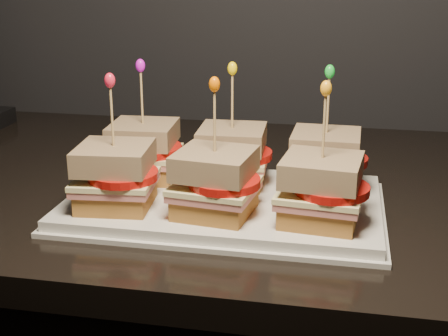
# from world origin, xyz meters

# --- Properties ---
(granite_slab) EXTENTS (2.26, 0.66, 0.04)m
(granite_slab) POSITION_xyz_m (0.77, 1.68, 0.87)
(granite_slab) COLOR black
(granite_slab) RESTS_ON cabinet
(platter) EXTENTS (0.37, 0.23, 0.02)m
(platter) POSITION_xyz_m (1.05, 1.56, 0.89)
(platter) COLOR white
(platter) RESTS_ON granite_slab
(platter_rim) EXTENTS (0.39, 0.24, 0.01)m
(platter_rim) POSITION_xyz_m (1.05, 1.56, 0.89)
(platter_rim) COLOR white
(platter_rim) RESTS_ON granite_slab
(sandwich_0_bread_bot) EXTENTS (0.09, 0.09, 0.02)m
(sandwich_0_bread_bot) POSITION_xyz_m (0.93, 1.61, 0.91)
(sandwich_0_bread_bot) COLOR brown
(sandwich_0_bread_bot) RESTS_ON platter
(sandwich_0_ham) EXTENTS (0.09, 0.09, 0.01)m
(sandwich_0_ham) POSITION_xyz_m (0.93, 1.61, 0.93)
(sandwich_0_ham) COLOR #C86365
(sandwich_0_ham) RESTS_ON sandwich_0_bread_bot
(sandwich_0_cheese) EXTENTS (0.10, 0.09, 0.01)m
(sandwich_0_cheese) POSITION_xyz_m (0.93, 1.61, 0.94)
(sandwich_0_cheese) COLOR #F9EEA1
(sandwich_0_cheese) RESTS_ON sandwich_0_ham
(sandwich_0_tomato) EXTENTS (0.08, 0.08, 0.01)m
(sandwich_0_tomato) POSITION_xyz_m (0.95, 1.60, 0.94)
(sandwich_0_tomato) COLOR #BA130D
(sandwich_0_tomato) RESTS_ON sandwich_0_cheese
(sandwich_0_bread_top) EXTENTS (0.09, 0.09, 0.03)m
(sandwich_0_bread_top) POSITION_xyz_m (0.93, 1.61, 0.96)
(sandwich_0_bread_top) COLOR #553113
(sandwich_0_bread_top) RESTS_ON sandwich_0_tomato
(sandwich_0_pick) EXTENTS (0.00, 0.00, 0.09)m
(sandwich_0_pick) POSITION_xyz_m (0.93, 1.61, 1.01)
(sandwich_0_pick) COLOR tan
(sandwich_0_pick) RESTS_ON sandwich_0_bread_top
(sandwich_0_frill) EXTENTS (0.01, 0.01, 0.02)m
(sandwich_0_frill) POSITION_xyz_m (0.93, 1.61, 1.05)
(sandwich_0_frill) COLOR #CE10D1
(sandwich_0_frill) RESTS_ON sandwich_0_pick
(sandwich_1_bread_bot) EXTENTS (0.08, 0.08, 0.02)m
(sandwich_1_bread_bot) POSITION_xyz_m (1.05, 1.61, 0.91)
(sandwich_1_bread_bot) COLOR brown
(sandwich_1_bread_bot) RESTS_ON platter
(sandwich_1_ham) EXTENTS (0.09, 0.09, 0.01)m
(sandwich_1_ham) POSITION_xyz_m (1.05, 1.61, 0.93)
(sandwich_1_ham) COLOR #C86365
(sandwich_1_ham) RESTS_ON sandwich_1_bread_bot
(sandwich_1_cheese) EXTENTS (0.09, 0.09, 0.01)m
(sandwich_1_cheese) POSITION_xyz_m (1.05, 1.61, 0.94)
(sandwich_1_cheese) COLOR #F9EEA1
(sandwich_1_cheese) RESTS_ON sandwich_1_ham
(sandwich_1_tomato) EXTENTS (0.08, 0.08, 0.01)m
(sandwich_1_tomato) POSITION_xyz_m (1.06, 1.60, 0.94)
(sandwich_1_tomato) COLOR #BA130D
(sandwich_1_tomato) RESTS_ON sandwich_1_cheese
(sandwich_1_bread_top) EXTENTS (0.09, 0.09, 0.03)m
(sandwich_1_bread_top) POSITION_xyz_m (1.05, 1.61, 0.96)
(sandwich_1_bread_top) COLOR #553113
(sandwich_1_bread_top) RESTS_ON sandwich_1_tomato
(sandwich_1_pick) EXTENTS (0.00, 0.00, 0.09)m
(sandwich_1_pick) POSITION_xyz_m (1.05, 1.61, 1.01)
(sandwich_1_pick) COLOR tan
(sandwich_1_pick) RESTS_ON sandwich_1_bread_top
(sandwich_1_frill) EXTENTS (0.01, 0.01, 0.02)m
(sandwich_1_frill) POSITION_xyz_m (1.05, 1.61, 1.05)
(sandwich_1_frill) COLOR yellow
(sandwich_1_frill) RESTS_ON sandwich_1_pick
(sandwich_2_bread_bot) EXTENTS (0.08, 0.08, 0.02)m
(sandwich_2_bread_bot) POSITION_xyz_m (1.17, 1.61, 0.91)
(sandwich_2_bread_bot) COLOR brown
(sandwich_2_bread_bot) RESTS_ON platter
(sandwich_2_ham) EXTENTS (0.09, 0.09, 0.01)m
(sandwich_2_ham) POSITION_xyz_m (1.17, 1.61, 0.93)
(sandwich_2_ham) COLOR #C86365
(sandwich_2_ham) RESTS_ON sandwich_2_bread_bot
(sandwich_2_cheese) EXTENTS (0.09, 0.09, 0.01)m
(sandwich_2_cheese) POSITION_xyz_m (1.17, 1.61, 0.94)
(sandwich_2_cheese) COLOR #F9EEA1
(sandwich_2_cheese) RESTS_ON sandwich_2_ham
(sandwich_2_tomato) EXTENTS (0.08, 0.08, 0.01)m
(sandwich_2_tomato) POSITION_xyz_m (1.18, 1.60, 0.94)
(sandwich_2_tomato) COLOR #BA130D
(sandwich_2_tomato) RESTS_ON sandwich_2_cheese
(sandwich_2_bread_top) EXTENTS (0.08, 0.08, 0.03)m
(sandwich_2_bread_top) POSITION_xyz_m (1.17, 1.61, 0.96)
(sandwich_2_bread_top) COLOR #553113
(sandwich_2_bread_top) RESTS_ON sandwich_2_tomato
(sandwich_2_pick) EXTENTS (0.00, 0.00, 0.09)m
(sandwich_2_pick) POSITION_xyz_m (1.17, 1.61, 1.01)
(sandwich_2_pick) COLOR tan
(sandwich_2_pick) RESTS_ON sandwich_2_bread_top
(sandwich_2_frill) EXTENTS (0.01, 0.01, 0.02)m
(sandwich_2_frill) POSITION_xyz_m (1.17, 1.61, 1.05)
(sandwich_2_frill) COLOR green
(sandwich_2_frill) RESTS_ON sandwich_2_pick
(sandwich_3_bread_bot) EXTENTS (0.09, 0.09, 0.02)m
(sandwich_3_bread_bot) POSITION_xyz_m (0.93, 1.50, 0.91)
(sandwich_3_bread_bot) COLOR brown
(sandwich_3_bread_bot) RESTS_ON platter
(sandwich_3_ham) EXTENTS (0.10, 0.09, 0.01)m
(sandwich_3_ham) POSITION_xyz_m (0.93, 1.50, 0.93)
(sandwich_3_ham) COLOR #C86365
(sandwich_3_ham) RESTS_ON sandwich_3_bread_bot
(sandwich_3_cheese) EXTENTS (0.10, 0.10, 0.01)m
(sandwich_3_cheese) POSITION_xyz_m (0.93, 1.50, 0.94)
(sandwich_3_cheese) COLOR #F9EEA1
(sandwich_3_cheese) RESTS_ON sandwich_3_ham
(sandwich_3_tomato) EXTENTS (0.08, 0.08, 0.01)m
(sandwich_3_tomato) POSITION_xyz_m (0.95, 1.50, 0.94)
(sandwich_3_tomato) COLOR #BA130D
(sandwich_3_tomato) RESTS_ON sandwich_3_cheese
(sandwich_3_bread_top) EXTENTS (0.09, 0.09, 0.03)m
(sandwich_3_bread_top) POSITION_xyz_m (0.93, 1.50, 0.96)
(sandwich_3_bread_top) COLOR #553113
(sandwich_3_bread_top) RESTS_ON sandwich_3_tomato
(sandwich_3_pick) EXTENTS (0.00, 0.00, 0.09)m
(sandwich_3_pick) POSITION_xyz_m (0.93, 1.50, 1.01)
(sandwich_3_pick) COLOR tan
(sandwich_3_pick) RESTS_ON sandwich_3_bread_top
(sandwich_3_frill) EXTENTS (0.01, 0.01, 0.02)m
(sandwich_3_frill) POSITION_xyz_m (0.93, 1.50, 1.05)
(sandwich_3_frill) COLOR red
(sandwich_3_frill) RESTS_ON sandwich_3_pick
(sandwich_4_bread_bot) EXTENTS (0.09, 0.09, 0.02)m
(sandwich_4_bread_bot) POSITION_xyz_m (1.05, 1.50, 0.91)
(sandwich_4_bread_bot) COLOR brown
(sandwich_4_bread_bot) RESTS_ON platter
(sandwich_4_ham) EXTENTS (0.10, 0.10, 0.01)m
(sandwich_4_ham) POSITION_xyz_m (1.05, 1.50, 0.93)
(sandwich_4_ham) COLOR #C86365
(sandwich_4_ham) RESTS_ON sandwich_4_bread_bot
(sandwich_4_cheese) EXTENTS (0.10, 0.10, 0.01)m
(sandwich_4_cheese) POSITION_xyz_m (1.05, 1.50, 0.94)
(sandwich_4_cheese) COLOR #F9EEA1
(sandwich_4_cheese) RESTS_ON sandwich_4_ham
(sandwich_4_tomato) EXTENTS (0.08, 0.08, 0.01)m
(sandwich_4_tomato) POSITION_xyz_m (1.06, 1.50, 0.94)
(sandwich_4_tomato) COLOR #BA130D
(sandwich_4_tomato) RESTS_ON sandwich_4_cheese
(sandwich_4_bread_top) EXTENTS (0.09, 0.09, 0.03)m
(sandwich_4_bread_top) POSITION_xyz_m (1.05, 1.50, 0.96)
(sandwich_4_bread_top) COLOR #553113
(sandwich_4_bread_top) RESTS_ON sandwich_4_tomato
(sandwich_4_pick) EXTENTS (0.00, 0.00, 0.09)m
(sandwich_4_pick) POSITION_xyz_m (1.05, 1.50, 1.01)
(sandwich_4_pick) COLOR tan
(sandwich_4_pick) RESTS_ON sandwich_4_bread_top
(sandwich_4_frill) EXTENTS (0.01, 0.01, 0.02)m
(sandwich_4_frill) POSITION_xyz_m (1.05, 1.50, 1.05)
(sandwich_4_frill) COLOR #ED6701
(sandwich_4_frill) RESTS_ON sandwich_4_pick
(sandwich_5_bread_bot) EXTENTS (0.09, 0.09, 0.02)m
(sandwich_5_bread_bot) POSITION_xyz_m (1.17, 1.50, 0.91)
(sandwich_5_bread_bot) COLOR brown
(sandwich_5_bread_bot) RESTS_ON platter
(sandwich_5_ham) EXTENTS (0.10, 0.09, 0.01)m
(sandwich_5_ham) POSITION_xyz_m (1.17, 1.50, 0.93)
(sandwich_5_ham) COLOR #C86365
(sandwich_5_ham) RESTS_ON sandwich_5_bread_bot
(sandwich_5_cheese) EXTENTS (0.10, 0.10, 0.01)m
(sandwich_5_cheese) POSITION_xyz_m (1.17, 1.50, 0.94)
(sandwich_5_cheese) COLOR #F9EEA1
(sandwich_5_cheese) RESTS_ON sandwich_5_ham
(sandwich_5_tomato) EXTENTS (0.08, 0.08, 0.01)m
(sandwich_5_tomato) POSITION_xyz_m (1.18, 1.50, 0.94)
(sandwich_5_tomato) COLOR #BA130D
(sandwich_5_tomato) RESTS_ON sandwich_5_cheese
(sandwich_5_bread_top) EXTENTS (0.09, 0.09, 0.03)m
(sandwich_5_bread_top) POSITION_xyz_m (1.17, 1.50, 0.96)
(sandwich_5_bread_top) COLOR #553113
(sandwich_5_bread_top) RESTS_ON sandwich_5_tomato
(sandwich_5_pick) EXTENTS (0.00, 0.00, 0.09)m
(sandwich_5_pick) POSITION_xyz_m (1.17, 1.50, 1.01)
(sandwich_5_pick) COLOR tan
(sandwich_5_pick) RESTS_ON sandwich_5_bread_top
(sandwich_5_frill) EXTENTS (0.01, 0.01, 0.02)m
(sandwich_5_frill) POSITION_xyz_m (1.17, 1.50, 1.05)
(sandwich_5_frill) COLOR orange
(sandwich_5_frill) RESTS_ON sandwich_5_pick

